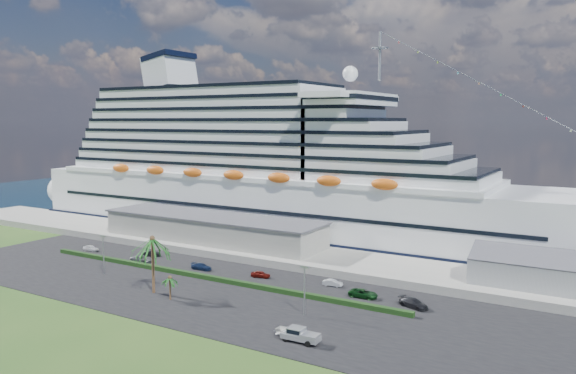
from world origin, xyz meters
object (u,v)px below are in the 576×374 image
Objects in this scene: parked_car_3 at (201,267)px; cruise_ship at (274,175)px; pickup_truck at (300,334)px; boat_trailer at (290,331)px.

cruise_ship is at bearing 9.18° from parked_car_3.
cruise_ship reaches higher than pickup_truck.
parked_car_3 is 0.87× the size of boat_trailer.
boat_trailer is (44.61, -65.74, -15.55)m from cruise_ship.
parked_car_3 is at bearing 148.20° from pickup_truck.
cruise_ship is at bearing 125.08° from pickup_truck.
parked_car_3 is at bearing 147.45° from boat_trailer.
boat_trailer is (-1.95, 0.56, -0.11)m from pickup_truck.
cruise_ship is 46.48m from parked_car_3.
pickup_truck is 2.03m from boat_trailer.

